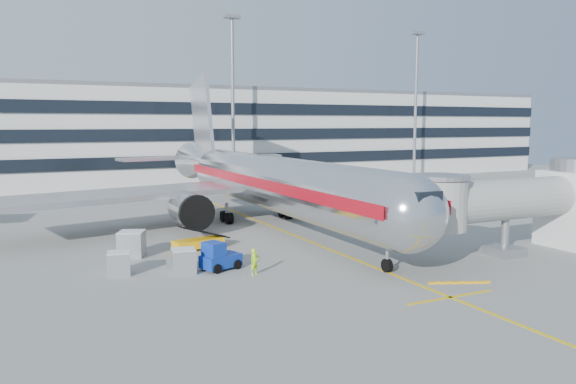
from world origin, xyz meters
name	(u,v)px	position (x,y,z in m)	size (l,w,h in m)	color
ground	(326,248)	(0.00, 0.00, 0.00)	(180.00, 180.00, 0.00)	gray
lead_in_line	(273,227)	(0.00, 10.00, 0.01)	(0.25, 70.00, 0.01)	#E9B70C
stop_bar	(450,297)	(0.00, -14.00, 0.01)	(6.00, 0.25, 0.01)	#E9B70C
main_jet	(266,181)	(0.00, 11.72, 4.23)	(50.95, 48.70, 16.06)	silver
jet_bridge	(523,202)	(12.18, -8.00, 3.87)	(17.80, 4.50, 7.00)	silver
terminal	(156,135)	(0.00, 57.95, 7.80)	(150.00, 24.25, 15.60)	silver
light_mast_centre	(233,88)	(8.00, 42.00, 14.88)	(2.40, 1.20, 25.45)	gray
light_mast_east	(416,94)	(42.00, 42.00, 14.88)	(2.40, 1.20, 25.45)	gray
belt_loader	(198,242)	(-9.12, 3.99, 0.56)	(4.21, 2.10, 1.97)	#FFB00A
baggage_tug	(219,257)	(-9.74, -2.61, 0.84)	(2.91, 2.28, 1.93)	#0E2F9A
cargo_container_left	(119,263)	(-15.91, -0.94, 0.76)	(1.65, 1.65, 1.50)	#A8ABAF
cargo_container_right	(132,244)	(-14.23, 3.78, 0.95)	(2.34, 2.34, 1.88)	#A8ABAF
cargo_container_front	(184,261)	(-12.04, -2.33, 0.80)	(1.70, 1.70, 1.59)	#A8ABAF
ramp_worker	(254,262)	(-8.07, -4.81, 0.86)	(0.63, 0.41, 1.72)	#B1FF1A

